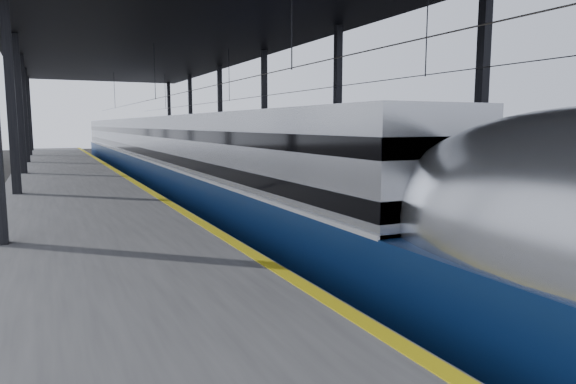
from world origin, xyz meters
TOP-DOWN VIEW (x-y plane):
  - ground at (0.00, 0.00)m, footprint 160.00×160.00m
  - platform at (-3.50, 20.00)m, footprint 6.00×80.00m
  - yellow_strip at (-0.70, 20.00)m, footprint 0.30×80.00m
  - rails at (4.50, 20.00)m, footprint 6.52×80.00m
  - canopy at (1.90, 20.00)m, footprint 18.00×75.00m
  - tgv_train at (2.00, 22.95)m, footprint 2.97×65.20m
  - second_train at (7.00, 34.44)m, footprint 3.09×56.05m

SIDE VIEW (x-z plane):
  - ground at x=0.00m, z-range 0.00..0.00m
  - rails at x=4.50m, z-range 0.00..0.16m
  - platform at x=-3.50m, z-range 0.00..1.00m
  - yellow_strip at x=-0.70m, z-range 1.00..1.01m
  - tgv_train at x=2.00m, z-range -0.14..4.12m
  - second_train at x=7.00m, z-range 0.03..4.28m
  - canopy at x=1.90m, z-range 4.38..13.85m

